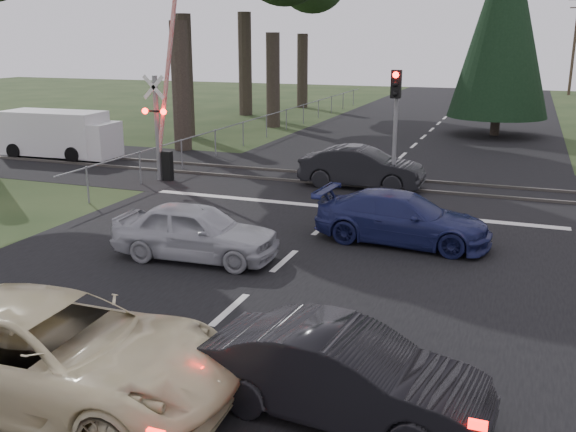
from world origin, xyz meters
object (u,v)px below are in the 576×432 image
at_px(cream_coupe, 53,352).
at_px(blue_sedan, 402,218).
at_px(crossing_signal, 162,125).
at_px(dark_car_far, 362,168).
at_px(white_van, 62,134).
at_px(traffic_signal_center, 395,110).
at_px(dark_hatchback, 344,375).
at_px(silver_car, 196,232).
at_px(utility_pole_far, 575,42).

distance_m(cream_coupe, blue_sedan, 9.75).
distance_m(crossing_signal, blue_sedan, 10.65).
bearing_deg(dark_car_far, cream_coupe, 176.87).
bearing_deg(crossing_signal, blue_sedan, -24.58).
bearing_deg(white_van, traffic_signal_center, -9.25).
distance_m(dark_hatchback, silver_car, 7.28).
bearing_deg(white_van, blue_sedan, -25.94).
height_order(crossing_signal, white_van, crossing_signal).
xyz_separation_m(dark_hatchback, white_van, (-17.00, 15.19, 0.36)).
relative_size(blue_sedan, white_van, 0.86).
xyz_separation_m(traffic_signal_center, dark_hatchback, (2.04, -13.44, -2.15)).
xyz_separation_m(traffic_signal_center, cream_coupe, (-1.97, -14.46, -2.04)).
xyz_separation_m(dark_hatchback, silver_car, (-5.08, 5.22, 0.02)).
relative_size(traffic_signal_center, dark_hatchback, 1.03).
bearing_deg(dark_car_far, white_van, 84.86).
height_order(blue_sedan, dark_car_far, dark_car_far).
bearing_deg(utility_pole_far, cream_coupe, -99.15).
bearing_deg(dark_car_far, dark_hatchback, -167.14).
bearing_deg(traffic_signal_center, crossing_signal, -173.85).
bearing_deg(crossing_signal, silver_car, -54.43).
distance_m(dark_hatchback, blue_sedan, 8.19).
height_order(crossing_signal, cream_coupe, crossing_signal).
relative_size(crossing_signal, traffic_signal_center, 1.70).
bearing_deg(dark_car_far, blue_sedan, -156.81).
bearing_deg(dark_hatchback, cream_coupe, 109.39).
relative_size(cream_coupe, blue_sedan, 1.23).
bearing_deg(white_van, dark_hatchback, -44.36).
distance_m(dark_hatchback, dark_car_far, 14.36).
xyz_separation_m(crossing_signal, utility_pole_far, (15.77, 45.21, 2.67)).
relative_size(dark_hatchback, blue_sedan, 0.89).
distance_m(cream_coupe, dark_hatchback, 4.14).
distance_m(silver_car, white_van, 15.55).
bearing_deg(dark_car_far, utility_pole_far, -11.43).
xyz_separation_m(silver_car, blue_sedan, (4.36, 2.94, -0.03)).
height_order(cream_coupe, white_van, white_van).
bearing_deg(traffic_signal_center, blue_sedan, -75.93).
relative_size(traffic_signal_center, white_van, 0.78).
distance_m(cream_coupe, silver_car, 6.33).
bearing_deg(dark_car_far, crossing_signal, 101.36).
distance_m(crossing_signal, utility_pole_far, 47.96).
distance_m(crossing_signal, white_van, 7.26).
height_order(crossing_signal, traffic_signal_center, crossing_signal).
bearing_deg(utility_pole_far, blue_sedan, -97.10).
xyz_separation_m(crossing_signal, silver_car, (5.24, -7.33, -1.38)).
xyz_separation_m(cream_coupe, dark_car_far, (0.77, 15.01, -0.06)).
distance_m(traffic_signal_center, blue_sedan, 5.86).
bearing_deg(blue_sedan, white_van, 70.24).
distance_m(crossing_signal, traffic_signal_center, 8.36).
relative_size(crossing_signal, blue_sedan, 1.56).
height_order(utility_pole_far, cream_coupe, utility_pole_far).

